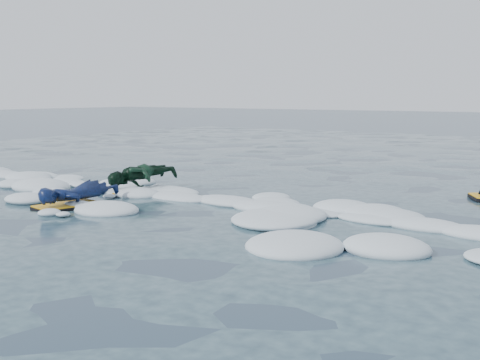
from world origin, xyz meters
name	(u,v)px	position (x,y,z in m)	size (l,w,h in m)	color
ground	(132,212)	(0.00, 0.00, 0.00)	(120.00, 120.00, 0.00)	#1A3240
foam_band	(175,203)	(0.00, 1.03, 0.00)	(12.00, 3.10, 0.30)	white
prone_woman_unit	(77,195)	(-1.08, -0.15, 0.20)	(0.74, 1.58, 0.39)	black
prone_child_unit	(142,178)	(-1.19, 1.48, 0.27)	(0.96, 1.48, 0.54)	black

